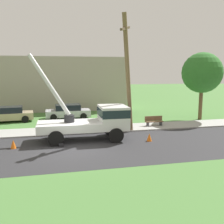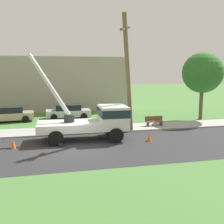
% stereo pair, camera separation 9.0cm
% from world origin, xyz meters
% --- Properties ---
extents(ground_plane, '(120.00, 120.00, 0.00)m').
position_xyz_m(ground_plane, '(0.00, 12.00, 0.00)').
color(ground_plane, '#477538').
extents(road_asphalt, '(80.00, 7.46, 0.01)m').
position_xyz_m(road_asphalt, '(0.00, 0.00, 0.00)').
color(road_asphalt, '#2B2B2D').
rests_on(road_asphalt, ground).
extents(sidewalk_strip, '(80.00, 2.75, 0.10)m').
position_xyz_m(sidewalk_strip, '(0.00, 5.11, 0.05)').
color(sidewalk_strip, '#9E9E99').
rests_on(sidewalk_strip, ground).
extents(utility_truck, '(6.76, 3.21, 5.98)m').
position_xyz_m(utility_truck, '(1.80, 2.13, 1.41)').
color(utility_truck, silver).
rests_on(utility_truck, ground).
extents(leaning_utility_pole, '(1.75, 2.42, 8.86)m').
position_xyz_m(leaning_utility_pole, '(4.48, 3.17, 4.55)').
color(leaning_utility_pole, brown).
rests_on(leaning_utility_pole, ground).
extents(traffic_cone_ahead, '(0.36, 0.36, 0.56)m').
position_xyz_m(traffic_cone_ahead, '(5.34, 0.73, 0.28)').
color(traffic_cone_ahead, orange).
rests_on(traffic_cone_ahead, ground).
extents(traffic_cone_behind, '(0.36, 0.36, 0.56)m').
position_xyz_m(traffic_cone_behind, '(-3.55, 1.03, 0.28)').
color(traffic_cone_behind, orange).
rests_on(traffic_cone_behind, ground).
extents(parked_sedan_tan, '(4.52, 2.23, 1.42)m').
position_xyz_m(parked_sedan_tan, '(-5.05, 10.39, 0.71)').
color(parked_sedan_tan, tan).
rests_on(parked_sedan_tan, ground).
extents(parked_sedan_silver, '(4.40, 2.02, 1.42)m').
position_xyz_m(parked_sedan_silver, '(0.51, 10.82, 0.71)').
color(parked_sedan_silver, '#B7B7BF').
rests_on(parked_sedan_silver, ground).
extents(park_bench, '(1.60, 0.45, 0.90)m').
position_xyz_m(park_bench, '(7.49, 5.17, 0.46)').
color(park_bench, brown).
rests_on(park_bench, ground).
extents(roadside_tree_near, '(3.92, 3.92, 6.56)m').
position_xyz_m(roadside_tree_near, '(13.25, 7.35, 4.57)').
color(roadside_tree_near, brown).
rests_on(roadside_tree_near, ground).
extents(lowrise_building_backdrop, '(18.00, 6.00, 6.40)m').
position_xyz_m(lowrise_building_backdrop, '(-0.97, 18.25, 3.20)').
color(lowrise_building_backdrop, '#A5998C').
rests_on(lowrise_building_backdrop, ground).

